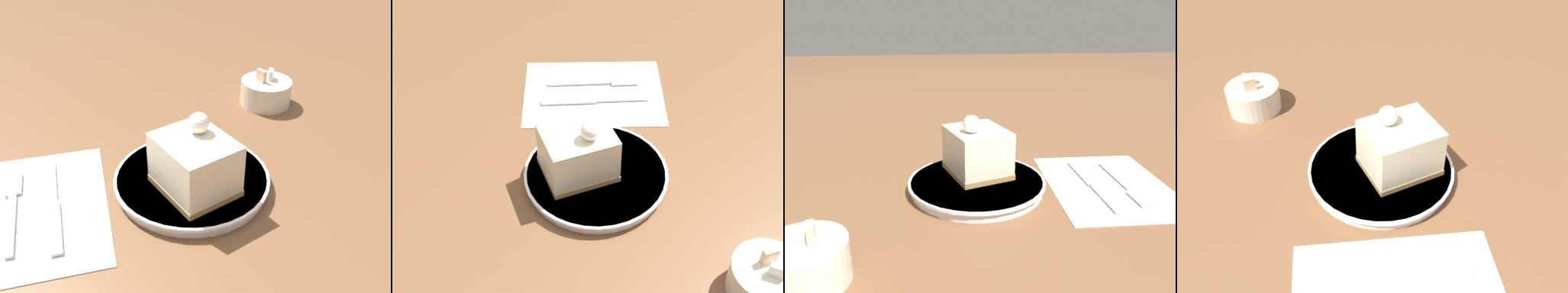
{
  "view_description": "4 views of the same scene",
  "coord_description": "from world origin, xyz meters",
  "views": [
    {
      "loc": [
        -0.1,
        -0.42,
        0.38
      ],
      "look_at": [
        0.03,
        0.06,
        0.05
      ],
      "focal_mm": 40.0,
      "sensor_mm": 36.0,
      "label": 1
    },
    {
      "loc": [
        0.59,
        0.01,
        0.6
      ],
      "look_at": [
        0.02,
        0.03,
        0.06
      ],
      "focal_mm": 50.0,
      "sensor_mm": 36.0,
      "label": 2
    },
    {
      "loc": [
        0.07,
        0.58,
        0.27
      ],
      "look_at": [
        0.02,
        0.03,
        0.07
      ],
      "focal_mm": 35.0,
      "sensor_mm": 36.0,
      "label": 3
    },
    {
      "loc": [
        -0.44,
        0.11,
        0.46
      ],
      "look_at": [
        0.01,
        0.05,
        0.07
      ],
      "focal_mm": 40.0,
      "sensor_mm": 36.0,
      "label": 4
    }
  ],
  "objects": [
    {
      "name": "cake_slice",
      "position": [
        0.02,
        0.01,
        0.06
      ],
      "size": [
        0.11,
        0.12,
        0.1
      ],
      "rotation": [
        0.0,
        0.0,
        0.34
      ],
      "color": "#AD8451",
      "rests_on": "plate"
    },
    {
      "name": "knife",
      "position": [
        -0.16,
        0.03,
        0.01
      ],
      "size": [
        0.02,
        0.19,
        0.0
      ],
      "rotation": [
        0.0,
        0.0,
        0.02
      ],
      "color": "silver",
      "rests_on": "napkin"
    },
    {
      "name": "ground_plane",
      "position": [
        0.0,
        0.0,
        0.0
      ],
      "size": [
        4.0,
        4.0,
        0.0
      ],
      "primitive_type": "plane",
      "color": "brown"
    },
    {
      "name": "plate",
      "position": [
        0.02,
        0.04,
        0.01
      ],
      "size": [
        0.21,
        0.21,
        0.02
      ],
      "color": "white",
      "rests_on": "ground_plane"
    },
    {
      "name": "sugar_bowl",
      "position": [
        0.22,
        0.24,
        0.02
      ],
      "size": [
        0.09,
        0.09,
        0.07
      ],
      "color": "silver",
      "rests_on": "ground_plane"
    }
  ]
}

